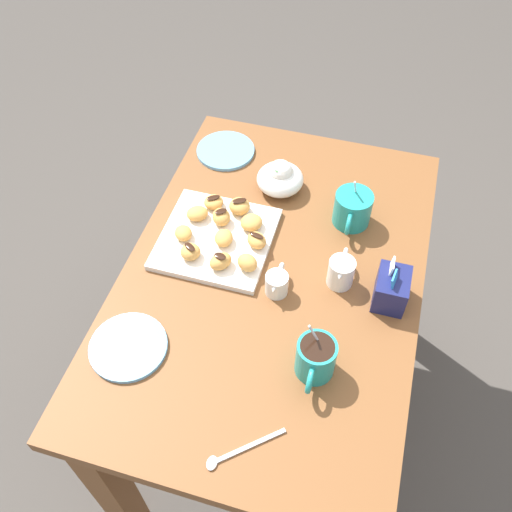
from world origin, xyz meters
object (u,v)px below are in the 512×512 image
(beignet_3, at_px, (224,238))
(pastry_plate_square, at_px, (216,239))
(dining_table, at_px, (271,308))
(beignet_6, at_px, (183,233))
(beignet_1, at_px, (214,202))
(beignet_4, at_px, (240,206))
(beignet_5, at_px, (252,222))
(coffee_mug_teal_right, at_px, (316,358))
(saucer_sky_right, at_px, (128,347))
(beignet_0, at_px, (190,252))
(chocolate_sauce_pitcher, at_px, (277,283))
(cream_pitcher_white, at_px, (341,271))
(saucer_sky_left, at_px, (226,151))
(beignet_9, at_px, (221,261))
(beignet_7, at_px, (257,240))
(beignet_10, at_px, (221,217))
(ice_cream_bowl, at_px, (280,178))
(beignet_8, at_px, (247,263))
(beignet_2, at_px, (197,214))
(coffee_mug_teal_left, at_px, (353,208))
(sugar_caddy, at_px, (391,289))

(beignet_3, bearing_deg, pastry_plate_square, -116.12)
(dining_table, height_order, beignet_6, beignet_6)
(beignet_1, distance_m, beignet_4, 0.07)
(dining_table, bearing_deg, beignet_5, -143.02)
(coffee_mug_teal_right, xyz_separation_m, saucer_sky_right, (0.06, -0.39, -0.04))
(beignet_0, relative_size, beignet_5, 0.86)
(beignet_1, xyz_separation_m, beignet_6, (0.12, -0.04, 0.00))
(beignet_0, bearing_deg, chocolate_sauce_pitcher, 82.28)
(dining_table, xyz_separation_m, saucer_sky_right, (0.27, -0.24, 0.15))
(cream_pitcher_white, height_order, saucer_sky_left, cream_pitcher_white)
(saucer_sky_left, distance_m, beignet_9, 0.42)
(beignet_7, height_order, beignet_9, beignet_9)
(pastry_plate_square, distance_m, saucer_sky_left, 0.33)
(beignet_3, distance_m, beignet_10, 0.07)
(ice_cream_bowl, height_order, chocolate_sauce_pitcher, ice_cream_bowl)
(saucer_sky_left, relative_size, beignet_8, 3.23)
(beignet_5, bearing_deg, chocolate_sauce_pitcher, 33.69)
(beignet_4, bearing_deg, beignet_2, -61.88)
(saucer_sky_left, bearing_deg, beignet_1, 10.59)
(dining_table, distance_m, beignet_0, 0.26)
(pastry_plate_square, relative_size, ice_cream_bowl, 2.17)
(coffee_mug_teal_left, distance_m, beignet_1, 0.35)
(coffee_mug_teal_left, distance_m, saucer_sky_left, 0.42)
(coffee_mug_teal_left, height_order, saucer_sky_right, coffee_mug_teal_left)
(dining_table, bearing_deg, beignet_4, -140.37)
(coffee_mug_teal_right, bearing_deg, ice_cream_bowl, -157.98)
(beignet_5, xyz_separation_m, beignet_10, (0.01, -0.08, 0.00))
(beignet_7, distance_m, beignet_9, 0.10)
(dining_table, relative_size, beignet_2, 19.32)
(saucer_sky_left, xyz_separation_m, beignet_5, (0.26, 0.15, 0.03))
(cream_pitcher_white, height_order, ice_cream_bowl, ice_cream_bowl)
(ice_cream_bowl, xyz_separation_m, beignet_3, (0.23, -0.08, -0.01))
(beignet_2, bearing_deg, beignet_6, -8.79)
(saucer_sky_right, distance_m, beignet_2, 0.38)
(pastry_plate_square, relative_size, beignet_8, 5.28)
(beignet_2, xyz_separation_m, beignet_8, (0.12, 0.16, 0.00))
(saucer_sky_left, bearing_deg, beignet_9, 16.54)
(saucer_sky_left, distance_m, beignet_1, 0.23)
(sugar_caddy, distance_m, beignet_1, 0.49)
(beignet_5, bearing_deg, beignet_4, -134.24)
(coffee_mug_teal_left, height_order, beignet_0, coffee_mug_teal_left)
(sugar_caddy, distance_m, ice_cream_bowl, 0.42)
(saucer_sky_left, height_order, beignet_1, beignet_1)
(coffee_mug_teal_left, relative_size, beignet_3, 2.59)
(beignet_4, bearing_deg, coffee_mug_teal_right, 36.27)
(sugar_caddy, relative_size, beignet_9, 1.95)
(sugar_caddy, height_order, beignet_0, sugar_caddy)
(beignet_7, xyz_separation_m, beignet_9, (0.08, -0.06, 0.00))
(coffee_mug_teal_left, relative_size, beignet_0, 2.83)
(beignet_8, bearing_deg, coffee_mug_teal_right, 44.71)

